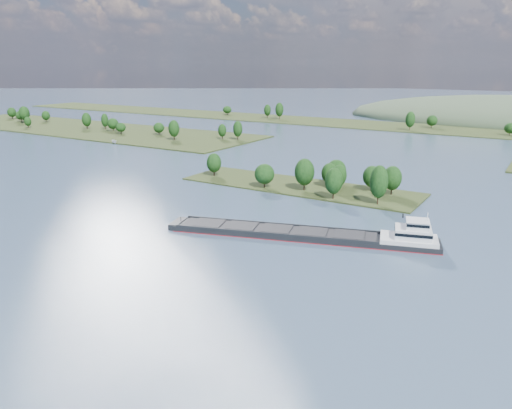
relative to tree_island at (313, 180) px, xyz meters
The scene contains 6 objects.
ground 59.65m from the tree_island, 96.65° to the right, with size 1800.00×1800.00×0.00m, color #3D516A.
tree_island is the anchor object (origin of this frame).
left_bank 249.43m from the tree_island, 161.07° to the left, with size 300.00×80.00×15.45m.
back_shoreline 220.68m from the tree_island, 89.86° to the left, with size 900.00×60.00×15.95m.
cargo_barge 59.10m from the tree_island, 63.08° to the right, with size 79.28×32.30×10.82m.
motorboat 164.30m from the tree_island, 165.31° to the left, with size 2.49×6.63×2.56m, color silver.
Camera 1 is at (90.41, -0.76, 49.80)m, focal length 35.00 mm.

